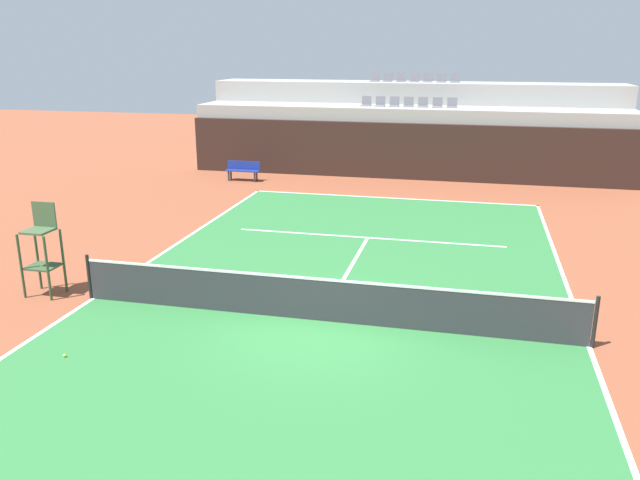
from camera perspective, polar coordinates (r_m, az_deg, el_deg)
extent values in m
plane|color=brown|center=(13.91, -0.04, -7.20)|extent=(80.00, 80.00, 0.00)
cube|color=#2D7238|center=(13.91, -0.04, -7.18)|extent=(11.00, 24.00, 0.01)
cube|color=white|center=(25.13, 6.32, 3.73)|extent=(11.00, 0.10, 0.00)
cube|color=white|center=(15.98, -19.49, -4.90)|extent=(0.10, 24.00, 0.00)
cube|color=white|center=(13.81, 22.80, -8.74)|extent=(0.10, 24.00, 0.00)
cube|color=white|center=(19.81, 4.27, 0.21)|extent=(8.26, 0.10, 0.00)
cube|color=white|center=(16.81, 2.50, -2.83)|extent=(0.10, 6.40, 0.00)
cube|color=black|center=(28.74, 7.42, 7.82)|extent=(19.54, 0.30, 2.46)
cube|color=#9E9E99|center=(30.03, 7.72, 8.75)|extent=(19.54, 2.40, 3.04)
cube|color=#9E9E99|center=(32.34, 8.21, 10.17)|extent=(19.54, 2.40, 4.01)
cube|color=slate|center=(30.11, 4.10, 11.83)|extent=(0.44, 0.44, 0.04)
cube|color=slate|center=(30.29, 4.17, 12.28)|extent=(0.44, 0.04, 0.40)
cube|color=slate|center=(30.01, 5.34, 11.79)|extent=(0.44, 0.44, 0.04)
cube|color=slate|center=(30.19, 5.41, 12.23)|extent=(0.44, 0.04, 0.40)
cube|color=slate|center=(29.93, 6.59, 11.74)|extent=(0.44, 0.44, 0.04)
cube|color=slate|center=(30.11, 6.65, 12.18)|extent=(0.44, 0.04, 0.40)
cube|color=slate|center=(29.86, 7.84, 11.68)|extent=(0.44, 0.44, 0.04)
cube|color=slate|center=(30.04, 7.90, 12.13)|extent=(0.44, 0.04, 0.40)
cube|color=slate|center=(29.80, 9.10, 11.62)|extent=(0.44, 0.44, 0.04)
cube|color=slate|center=(29.98, 9.15, 12.07)|extent=(0.44, 0.04, 0.40)
cube|color=slate|center=(29.76, 10.36, 11.55)|extent=(0.44, 0.44, 0.04)
cube|color=slate|center=(29.94, 10.41, 12.00)|extent=(0.44, 0.04, 0.40)
cube|color=slate|center=(29.73, 11.63, 11.47)|extent=(0.44, 0.44, 0.04)
cube|color=slate|center=(29.91, 11.67, 11.93)|extent=(0.44, 0.04, 0.40)
cube|color=slate|center=(32.41, 4.85, 13.89)|extent=(0.44, 0.44, 0.04)
cube|color=slate|center=(32.60, 4.92, 14.29)|extent=(0.44, 0.04, 0.40)
cube|color=slate|center=(32.32, 6.02, 13.85)|extent=(0.44, 0.44, 0.04)
cube|color=slate|center=(32.50, 6.08, 14.25)|extent=(0.44, 0.04, 0.40)
cube|color=slate|center=(32.24, 7.19, 13.81)|extent=(0.44, 0.44, 0.04)
cube|color=slate|center=(32.43, 7.24, 14.21)|extent=(0.44, 0.04, 0.40)
cube|color=slate|center=(32.17, 8.36, 13.76)|extent=(0.44, 0.44, 0.04)
cube|color=slate|center=(32.36, 8.41, 14.16)|extent=(0.44, 0.04, 0.40)
cube|color=slate|center=(32.12, 9.54, 13.70)|extent=(0.44, 0.44, 0.04)
cube|color=slate|center=(32.31, 9.59, 14.11)|extent=(0.44, 0.04, 0.40)
cube|color=slate|center=(32.08, 10.72, 13.64)|extent=(0.44, 0.44, 0.04)
cube|color=slate|center=(32.27, 10.77, 14.04)|extent=(0.44, 0.04, 0.40)
cube|color=slate|center=(32.05, 11.91, 13.57)|extent=(0.44, 0.44, 0.04)
cube|color=slate|center=(32.24, 11.94, 13.98)|extent=(0.44, 0.04, 0.40)
cylinder|color=black|center=(15.82, -19.83, -3.09)|extent=(0.08, 0.08, 1.07)
cylinder|color=black|center=(13.61, 23.26, -6.71)|extent=(0.08, 0.08, 1.07)
cube|color=#333338|center=(13.72, -0.04, -5.41)|extent=(10.90, 0.02, 0.92)
cube|color=white|center=(13.55, -0.04, -3.51)|extent=(10.90, 0.04, 0.05)
cylinder|color=#334C2D|center=(16.41, -25.03, -2.14)|extent=(0.06, 0.06, 1.55)
cylinder|color=#334C2D|center=(15.99, -23.05, -2.36)|extent=(0.06, 0.06, 1.55)
cylinder|color=#334C2D|center=(16.86, -23.79, -1.51)|extent=(0.06, 0.06, 1.55)
cylinder|color=#334C2D|center=(16.45, -21.84, -1.71)|extent=(0.06, 0.06, 1.55)
cube|color=#334C2D|center=(16.45, -23.40, -2.17)|extent=(0.70, 0.60, 0.04)
cube|color=#3F5938|center=(16.20, -23.76, 0.76)|extent=(0.60, 0.60, 0.05)
cube|color=#3F5938|center=(16.34, -23.31, 2.12)|extent=(0.60, 0.04, 0.60)
cube|color=navy|center=(28.40, -6.90, 6.14)|extent=(1.50, 0.40, 0.05)
cube|color=navy|center=(28.53, -6.79, 6.64)|extent=(1.50, 0.04, 0.36)
cube|color=#2D2D33|center=(28.53, -8.12, 5.65)|extent=(0.06, 0.06, 0.42)
cube|color=#2D2D33|center=(28.12, -5.83, 5.57)|extent=(0.06, 0.06, 0.42)
cube|color=#2D2D33|center=(28.79, -7.92, 5.76)|extent=(0.06, 0.06, 0.42)
cube|color=#2D2D33|center=(28.38, -5.64, 5.68)|extent=(0.06, 0.06, 0.42)
sphere|color=#CCE033|center=(13.27, -21.75, -9.52)|extent=(0.07, 0.07, 0.07)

